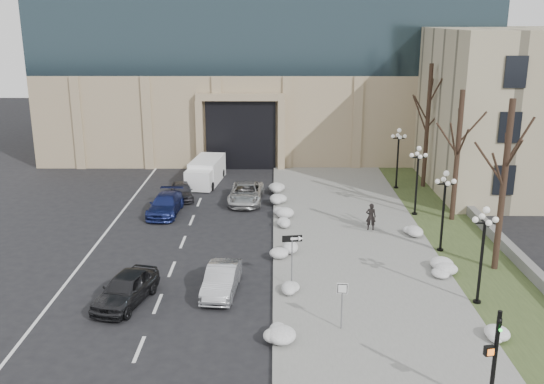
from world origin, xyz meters
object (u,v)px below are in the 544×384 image
at_px(one_way_sign, 296,245).
at_px(lamppost_b, 444,200).
at_px(lamppost_c, 418,171).
at_px(traffic_signal, 493,363).
at_px(lamppost_a, 483,242).
at_px(car_c, 166,204).
at_px(car_d, 246,193).
at_px(car_e, 182,191).
at_px(car_b, 222,280).
at_px(keep_sign, 342,296).
at_px(pedestrian, 371,217).
at_px(lamppost_d, 398,150).
at_px(car_a, 126,289).
at_px(box_truck, 206,172).

distance_m(one_way_sign, lamppost_b, 9.64).
bearing_deg(lamppost_c, traffic_signal, -95.91).
bearing_deg(lamppost_a, car_c, 141.52).
height_order(car_d, car_e, car_d).
bearing_deg(car_e, car_b, -88.32).
xyz_separation_m(car_b, keep_sign, (5.37, -3.69, 0.95)).
bearing_deg(car_d, keep_sign, -72.49).
relative_size(car_e, lamppost_b, 0.76).
distance_m(car_c, car_d, 5.94).
relative_size(car_e, lamppost_c, 0.76).
xyz_separation_m(pedestrian, lamppost_b, (3.44, -3.37, 2.10)).
xyz_separation_m(one_way_sign, lamppost_d, (8.36, 17.72, 0.81)).
bearing_deg(lamppost_a, lamppost_d, 90.00).
height_order(pedestrian, traffic_signal, traffic_signal).
height_order(car_a, pedestrian, pedestrian).
bearing_deg(car_e, car_a, -103.80).
relative_size(one_way_sign, lamppost_b, 0.58).
bearing_deg(car_c, box_truck, 79.82).
height_order(keep_sign, traffic_signal, traffic_signal).
distance_m(lamppost_c, lamppost_d, 6.50).
distance_m(box_truck, lamppost_b, 21.06).
bearing_deg(box_truck, lamppost_c, -22.11).
bearing_deg(car_e, one_way_sign, -76.10).
bearing_deg(box_truck, car_d, -49.91).
bearing_deg(lamppost_b, lamppost_c, 90.00).
xyz_separation_m(lamppost_b, lamppost_d, (0.00, 13.00, 0.00)).
bearing_deg(car_c, traffic_signal, -52.70).
distance_m(car_b, lamppost_c, 16.94).
relative_size(keep_sign, lamppost_c, 0.46).
relative_size(car_a, lamppost_b, 0.91).
xyz_separation_m(keep_sign, traffic_signal, (4.38, -5.45, 0.25)).
xyz_separation_m(car_a, car_d, (4.82, 15.93, -0.05)).
relative_size(car_d, car_e, 1.37).
bearing_deg(pedestrian, car_a, 43.98).
distance_m(car_c, lamppost_b, 18.20).
distance_m(car_e, lamppost_d, 16.54).
bearing_deg(lamppost_c, box_truck, 150.97).
bearing_deg(car_b, lamppost_d, 61.98).
xyz_separation_m(car_c, box_truck, (1.85, 7.97, 0.23)).
height_order(one_way_sign, lamppost_a, lamppost_a).
distance_m(car_d, lamppost_a, 19.78).
relative_size(car_b, lamppost_c, 0.86).
bearing_deg(car_b, one_way_sign, 14.12).
bearing_deg(car_a, car_b, 29.50).
relative_size(car_a, traffic_signal, 1.16).
height_order(car_b, pedestrian, pedestrian).
distance_m(car_a, one_way_sign, 8.21).
relative_size(car_c, car_e, 1.29).
xyz_separation_m(pedestrian, lamppost_a, (3.44, -9.87, 2.10)).
relative_size(car_e, traffic_signal, 0.97).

